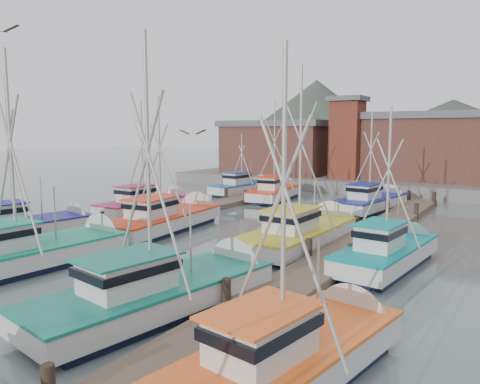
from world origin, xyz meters
The scene contains 21 objects.
ground centered at (0.00, 0.00, 0.00)m, with size 260.00×260.00×0.00m, color #556664.
dock_left centered at (-7.00, 4.04, 0.21)m, with size 2.30×46.00×1.50m.
dock_right centered at (7.00, 4.04, 0.21)m, with size 2.30×46.00×1.50m.
quay centered at (0.00, 37.00, 0.60)m, with size 44.00×16.00×1.20m, color slate.
shed_left centered at (-11.00, 35.00, 4.34)m, with size 12.72×8.48×6.20m.
shed_center centered at (6.00, 37.00, 4.69)m, with size 14.84×9.54×6.90m.
lookout_tower centered at (-2.00, 33.00, 5.55)m, with size 3.60×3.60×8.50m.
distant_hills centered at (-12.76, 122.59, 0.00)m, with size 175.00×140.00×42.00m.
boat_4 centered at (-4.42, -2.18, 0.69)m, with size 4.26×10.33×10.60m.
boat_5 centered at (4.15, -2.86, 0.69)m, with size 4.55×9.97×10.21m.
boat_6 centered at (-9.88, 1.04, 0.69)m, with size 4.21×9.20×9.96m.
boat_7 centered at (9.94, -4.76, 0.68)m, with size 3.85×8.62×8.83m.
boat_8 centered at (-4.70, 7.43, 0.68)m, with size 4.01×10.17×9.18m.
boat_9 centered at (4.36, 8.28, 0.69)m, with size 4.21×9.97×10.47m.
boat_10 centered at (-9.73, 11.21, 0.68)m, with size 3.73×8.60×9.16m.
boat_11 centered at (9.37, 6.51, 0.68)m, with size 3.24×8.12×7.86m.
boat_12 centered at (-4.85, 22.57, 0.68)m, with size 3.73×8.54×9.54m.
boat_13 centered at (4.27, 21.34, 0.68)m, with size 3.90×9.10×8.35m.
boat_14 centered at (-9.28, 24.46, 0.67)m, with size 3.41×8.42×6.55m.
gull_near centered at (-1.97, -4.47, 9.82)m, with size 1.55×0.62×0.24m.
gull_far centered at (3.07, 0.00, 6.13)m, with size 1.53×0.66×0.24m.
Camera 1 is at (14.55, -14.87, 6.20)m, focal length 35.00 mm.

